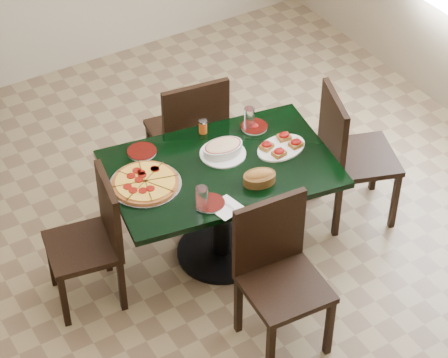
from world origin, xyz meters
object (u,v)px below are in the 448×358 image
chair_left (95,235)px  bread_basket (259,177)px  chair_near (278,268)px  lasagna_casserole (223,149)px  chair_right (348,150)px  bruschetta_platter (281,146)px  pepperoni_pizza (145,183)px  main_table (221,189)px  chair_far (190,130)px

chair_left → bread_basket: chair_left is taller
chair_near → lasagna_casserole: size_ratio=3.34×
chair_right → bruschetta_platter: size_ratio=2.73×
lasagna_casserole → bruschetta_platter: 0.37m
pepperoni_pizza → bruschetta_platter: bruschetta_platter is taller
lasagna_casserole → bread_basket: same height
pepperoni_pizza → bruschetta_platter: 0.90m
chair_near → chair_right: bearing=37.2°
bread_basket → bruschetta_platter: 0.36m
bread_basket → pepperoni_pizza: bearing=163.6°
chair_left → bread_basket: (0.95, -0.34, 0.29)m
chair_right → pepperoni_pizza: 1.43m
main_table → bruschetta_platter: bearing=2.9°
chair_right → lasagna_casserole: bearing=97.5°
chair_far → chair_near: size_ratio=1.03×
chair_right → chair_left: 1.77m
pepperoni_pizza → bread_basket: (0.60, -0.33, 0.02)m
chair_right → pepperoni_pizza: bearing=102.6°
chair_far → bread_basket: (-0.02, -0.89, 0.23)m
main_table → lasagna_casserole: (0.07, 0.09, 0.23)m
main_table → bruschetta_platter: bruschetta_platter is taller
main_table → lasagna_casserole: lasagna_casserole is taller
chair_right → chair_left: chair_right is taller
chair_far → chair_right: chair_right is taller
chair_far → chair_right: size_ratio=1.00×
bread_basket → bruschetta_platter: (0.29, 0.20, -0.02)m
chair_left → bruschetta_platter: (1.25, -0.14, 0.27)m
main_table → chair_near: 0.74m
chair_near → bread_basket: (0.18, 0.49, 0.25)m
pepperoni_pizza → chair_right: bearing=-6.8°
chair_far → chair_near: 1.39m
chair_right → bread_basket: size_ratio=4.40×
lasagna_casserole → bread_basket: 0.35m
chair_far → chair_left: (-0.97, -0.55, -0.06)m
main_table → chair_right: chair_right is taller
bread_basket → bruschetta_platter: bearing=47.1°
chair_far → bruschetta_platter: (0.28, -0.69, 0.21)m
pepperoni_pizza → bread_basket: bearing=-28.9°
pepperoni_pizza → lasagna_casserole: bearing=1.4°
pepperoni_pizza → chair_left: bearing=178.4°
pepperoni_pizza → lasagna_casserole: 0.55m
chair_far → lasagna_casserole: bearing=90.6°
main_table → chair_right: 0.93m
lasagna_casserole → chair_far: bearing=85.1°
lasagna_casserole → chair_right: bearing=-9.7°
chair_right → bread_basket: 0.86m
main_table → chair_near: bearing=-85.7°
lasagna_casserole → bread_basket: (0.05, -0.34, -0.01)m
main_table → bread_basket: bearing=-55.3°
chair_far → chair_right: (0.79, -0.73, 0.00)m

